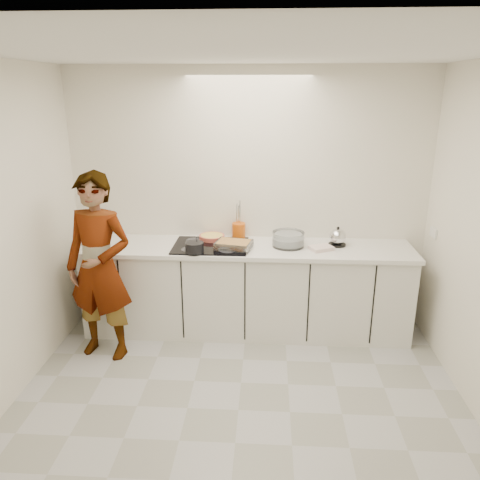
# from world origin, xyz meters

# --- Properties ---
(floor) EXTENTS (3.60, 3.20, 0.00)m
(floor) POSITION_xyz_m (0.00, 0.00, 0.00)
(floor) COLOR #B1B1B1
(floor) RESTS_ON ground
(ceiling) EXTENTS (3.60, 3.20, 0.00)m
(ceiling) POSITION_xyz_m (0.00, 0.00, 2.60)
(ceiling) COLOR white
(ceiling) RESTS_ON wall_back
(wall_back) EXTENTS (3.60, 0.00, 2.60)m
(wall_back) POSITION_xyz_m (0.00, 1.60, 1.30)
(wall_back) COLOR white
(wall_back) RESTS_ON ground
(wall_front) EXTENTS (3.60, 0.00, 2.60)m
(wall_front) POSITION_xyz_m (0.00, -1.60, 1.30)
(wall_front) COLOR white
(wall_front) RESTS_ON ground
(base_cabinets) EXTENTS (3.20, 0.58, 0.87)m
(base_cabinets) POSITION_xyz_m (0.00, 1.28, 0.43)
(base_cabinets) COLOR silver
(base_cabinets) RESTS_ON floor
(countertop) EXTENTS (3.24, 0.64, 0.04)m
(countertop) POSITION_xyz_m (0.00, 1.28, 0.89)
(countertop) COLOR white
(countertop) RESTS_ON base_cabinets
(hob) EXTENTS (0.72, 0.54, 0.01)m
(hob) POSITION_xyz_m (-0.35, 1.26, 0.92)
(hob) COLOR black
(hob) RESTS_ON countertop
(tart_dish) EXTENTS (0.27, 0.27, 0.04)m
(tart_dish) POSITION_xyz_m (-0.36, 1.45, 0.95)
(tart_dish) COLOR #CE5846
(tart_dish) RESTS_ON hob
(saucepan) EXTENTS (0.20, 0.20, 0.16)m
(saucepan) POSITION_xyz_m (-0.47, 1.04, 0.97)
(saucepan) COLOR black
(saucepan) RESTS_ON hob
(baking_dish) EXTENTS (0.38, 0.31, 0.06)m
(baking_dish) POSITION_xyz_m (-0.12, 1.19, 0.96)
(baking_dish) COLOR silver
(baking_dish) RESTS_ON hob
(mixing_bowl) EXTENTS (0.41, 0.41, 0.14)m
(mixing_bowl) POSITION_xyz_m (0.41, 1.31, 0.98)
(mixing_bowl) COLOR silver
(mixing_bowl) RESTS_ON countertop
(tea_towel) EXTENTS (0.26, 0.23, 0.03)m
(tea_towel) POSITION_xyz_m (0.72, 1.22, 0.93)
(tea_towel) COLOR white
(tea_towel) RESTS_ON countertop
(kettle) EXTENTS (0.19, 0.19, 0.19)m
(kettle) POSITION_xyz_m (0.89, 1.36, 0.99)
(kettle) COLOR black
(kettle) RESTS_ON countertop
(utensil_crock) EXTENTS (0.17, 0.17, 0.17)m
(utensil_crock) POSITION_xyz_m (-0.09, 1.51, 0.99)
(utensil_crock) COLOR #D3560D
(utensil_crock) RESTS_ON countertop
(cook) EXTENTS (0.70, 0.53, 1.72)m
(cook) POSITION_xyz_m (-1.29, 0.76, 0.86)
(cook) COLOR silver
(cook) RESTS_ON floor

